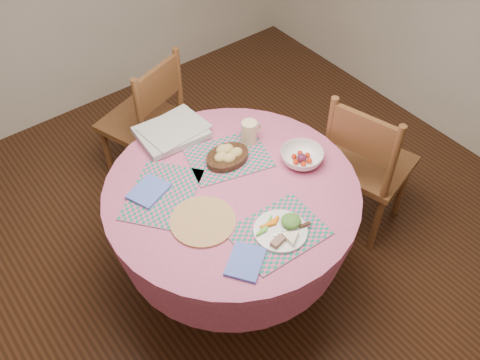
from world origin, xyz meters
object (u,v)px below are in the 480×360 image
at_px(dining_table, 232,215).
at_px(chair_back, 147,119).
at_px(bread_bowl, 227,155).
at_px(dinner_plate, 283,230).
at_px(fruit_bowl, 302,157).
at_px(latte_mug, 250,132).
at_px(wicker_trivet, 203,221).
at_px(chair_right, 365,164).

xyz_separation_m(dining_table, chair_back, (0.09, 0.99, -0.06)).
xyz_separation_m(chair_back, bread_bowl, (0.02, -0.82, 0.29)).
relative_size(dinner_plate, fruit_bowl, 1.05).
distance_m(chair_back, latte_mug, 0.87).
bearing_deg(chair_back, dinner_plate, 68.12).
relative_size(chair_back, latte_mug, 7.67).
bearing_deg(wicker_trivet, latte_mug, 30.47).
xyz_separation_m(dinner_plate, bread_bowl, (0.08, 0.52, 0.01)).
distance_m(chair_right, dinner_plate, 0.91).
relative_size(wicker_trivet, dinner_plate, 1.22).
relative_size(chair_back, bread_bowl, 4.12).
bearing_deg(bread_bowl, fruit_bowl, -39.28).
relative_size(wicker_trivet, latte_mug, 2.43).
xyz_separation_m(chair_right, fruit_bowl, (-0.46, 0.06, 0.28)).
relative_size(dining_table, fruit_bowl, 5.28).
relative_size(chair_back, dinner_plate, 3.84).
height_order(chair_back, latte_mug, chair_back).
height_order(bread_bowl, latte_mug, latte_mug).
distance_m(chair_right, bread_bowl, 0.85).
bearing_deg(bread_bowl, chair_right, -21.37).
xyz_separation_m(bread_bowl, fruit_bowl, (0.29, -0.24, -0.00)).
xyz_separation_m(chair_right, dinner_plate, (-0.83, -0.23, 0.27)).
bearing_deg(chair_right, fruit_bowl, 67.20).
relative_size(chair_right, latte_mug, 7.86).
xyz_separation_m(dining_table, latte_mug, (0.28, 0.21, 0.26)).
bearing_deg(dinner_plate, fruit_bowl, 37.54).
bearing_deg(wicker_trivet, chair_back, 73.87).
xyz_separation_m(wicker_trivet, bread_bowl, (0.33, 0.25, 0.03)).
xyz_separation_m(wicker_trivet, fruit_bowl, (0.61, 0.02, 0.03)).
relative_size(chair_right, dinner_plate, 3.93).
height_order(dining_table, dinner_plate, dinner_plate).
bearing_deg(dinner_plate, latte_mug, 65.23).
xyz_separation_m(dining_table, chair_right, (0.85, -0.12, -0.05)).
relative_size(dining_table, latte_mug, 10.04).
bearing_deg(chair_right, wicker_trivet, 72.26).
distance_m(dining_table, latte_mug, 0.44).
distance_m(latte_mug, fruit_bowl, 0.30).
bearing_deg(latte_mug, fruit_bowl, -68.15).
xyz_separation_m(chair_back, dinner_plate, (-0.07, -1.34, 0.28)).
bearing_deg(fruit_bowl, dining_table, 170.44).
distance_m(chair_back, fruit_bowl, 1.14).
height_order(chair_right, chair_back, chair_right).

